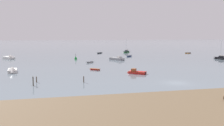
{
  "coord_description": "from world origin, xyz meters",
  "views": [
    {
      "loc": [
        -21.82,
        -40.71,
        9.1
      ],
      "look_at": [
        -5.76,
        30.56,
        0.47
      ],
      "focal_mm": 38.02,
      "sensor_mm": 36.0,
      "label": 1
    }
  ],
  "objects_px": {
    "motorboat_moored_1": "(10,58)",
    "sailboat_moored_0": "(126,52)",
    "sailboat_moored_1": "(222,58)",
    "mooring_post_left": "(84,79)",
    "mooring_post_right": "(33,81)",
    "motorboat_moored_3": "(119,59)",
    "channel_buoy": "(76,58)",
    "rowboat_moored_3": "(188,53)",
    "motorboat_moored_2": "(12,71)",
    "rowboat_moored_4": "(90,62)",
    "mooring_post_near": "(36,79)",
    "rowboat_moored_2": "(100,53)",
    "motorboat_moored_0": "(135,72)",
    "rowboat_moored_1": "(95,69)",
    "rowboat_moored_0": "(129,56)"
  },
  "relations": [
    {
      "from": "rowboat_moored_3",
      "to": "rowboat_moored_0",
      "type": "bearing_deg",
      "value": 13.22
    },
    {
      "from": "motorboat_moored_2",
      "to": "rowboat_moored_2",
      "type": "bearing_deg",
      "value": 142.57
    },
    {
      "from": "motorboat_moored_0",
      "to": "motorboat_moored_3",
      "type": "xyz_separation_m",
      "value": [
        3.98,
        30.8,
        0.04
      ]
    },
    {
      "from": "motorboat_moored_1",
      "to": "channel_buoy",
      "type": "distance_m",
      "value": 25.63
    },
    {
      "from": "rowboat_moored_0",
      "to": "rowboat_moored_3",
      "type": "relative_size",
      "value": 1.34
    },
    {
      "from": "rowboat_moored_1",
      "to": "mooring_post_left",
      "type": "distance_m",
      "value": 16.59
    },
    {
      "from": "sailboat_moored_1",
      "to": "mooring_post_near",
      "type": "relative_size",
      "value": 5.74
    },
    {
      "from": "sailboat_moored_1",
      "to": "motorboat_moored_3",
      "type": "xyz_separation_m",
      "value": [
        -38.79,
        6.03,
        -0.01
      ]
    },
    {
      "from": "motorboat_moored_0",
      "to": "motorboat_moored_1",
      "type": "xyz_separation_m",
      "value": [
        -35.82,
        44.14,
        0.04
      ]
    },
    {
      "from": "motorboat_moored_1",
      "to": "rowboat_moored_4",
      "type": "xyz_separation_m",
      "value": [
        28.32,
        -19.72,
        -0.16
      ]
    },
    {
      "from": "rowboat_moored_3",
      "to": "rowboat_moored_4",
      "type": "relative_size",
      "value": 1.05
    },
    {
      "from": "motorboat_moored_1",
      "to": "mooring_post_near",
      "type": "bearing_deg",
      "value": -21.42
    },
    {
      "from": "sailboat_moored_1",
      "to": "channel_buoy",
      "type": "distance_m",
      "value": 55.35
    },
    {
      "from": "rowboat_moored_0",
      "to": "rowboat_moored_2",
      "type": "xyz_separation_m",
      "value": [
        -9.35,
        20.39,
        -0.03
      ]
    },
    {
      "from": "rowboat_moored_3",
      "to": "motorboat_moored_2",
      "type": "xyz_separation_m",
      "value": [
        -74.45,
        -46.2,
        0.13
      ]
    },
    {
      "from": "motorboat_moored_1",
      "to": "mooring_post_right",
      "type": "distance_m",
      "value": 54.85
    },
    {
      "from": "sailboat_moored_0",
      "to": "motorboat_moored_3",
      "type": "distance_m",
      "value": 38.11
    },
    {
      "from": "motorboat_moored_3",
      "to": "channel_buoy",
      "type": "height_order",
      "value": "channel_buoy"
    },
    {
      "from": "motorboat_moored_1",
      "to": "rowboat_moored_3",
      "type": "distance_m",
      "value": 82.26
    },
    {
      "from": "sailboat_moored_0",
      "to": "rowboat_moored_3",
      "type": "distance_m",
      "value": 31.08
    },
    {
      "from": "sailboat_moored_1",
      "to": "mooring_post_right",
      "type": "relative_size",
      "value": 3.89
    },
    {
      "from": "mooring_post_left",
      "to": "rowboat_moored_0",
      "type": "bearing_deg",
      "value": 64.41
    },
    {
      "from": "mooring_post_left",
      "to": "motorboat_moored_2",
      "type": "bearing_deg",
      "value": 134.41
    },
    {
      "from": "rowboat_moored_3",
      "to": "mooring_post_near",
      "type": "height_order",
      "value": "mooring_post_near"
    },
    {
      "from": "rowboat_moored_0",
      "to": "mooring_post_near",
      "type": "xyz_separation_m",
      "value": [
        -33.72,
        -49.54,
        0.37
      ]
    },
    {
      "from": "motorboat_moored_0",
      "to": "mooring_post_left",
      "type": "xyz_separation_m",
      "value": [
        -12.91,
        -8.05,
        0.34
      ]
    },
    {
      "from": "rowboat_moored_0",
      "to": "rowboat_moored_1",
      "type": "distance_m",
      "value": 41.21
    },
    {
      "from": "motorboat_moored_0",
      "to": "mooring_post_left",
      "type": "height_order",
      "value": "mooring_post_left"
    },
    {
      "from": "motorboat_moored_3",
      "to": "mooring_post_left",
      "type": "relative_size",
      "value": 4.85
    },
    {
      "from": "rowboat_moored_3",
      "to": "motorboat_moored_2",
      "type": "height_order",
      "value": "motorboat_moored_2"
    },
    {
      "from": "rowboat_moored_1",
      "to": "motorboat_moored_3",
      "type": "relative_size",
      "value": 0.44
    },
    {
      "from": "rowboat_moored_4",
      "to": "mooring_post_near",
      "type": "height_order",
      "value": "mooring_post_near"
    },
    {
      "from": "rowboat_moored_2",
      "to": "rowboat_moored_3",
      "type": "relative_size",
      "value": 1.07
    },
    {
      "from": "sailboat_moored_0",
      "to": "mooring_post_left",
      "type": "distance_m",
      "value": 80.44
    },
    {
      "from": "sailboat_moored_0",
      "to": "mooring_post_right",
      "type": "relative_size",
      "value": 3.98
    },
    {
      "from": "rowboat_moored_1",
      "to": "mooring_post_left",
      "type": "height_order",
      "value": "mooring_post_left"
    },
    {
      "from": "mooring_post_left",
      "to": "mooring_post_near",
      "type": "bearing_deg",
      "value": 165.52
    },
    {
      "from": "mooring_post_left",
      "to": "motorboat_moored_0",
      "type": "bearing_deg",
      "value": 31.95
    },
    {
      "from": "sailboat_moored_1",
      "to": "mooring_post_left",
      "type": "distance_m",
      "value": 64.63
    },
    {
      "from": "channel_buoy",
      "to": "mooring_post_right",
      "type": "distance_m",
      "value": 47.01
    },
    {
      "from": "motorboat_moored_0",
      "to": "rowboat_moored_3",
      "type": "xyz_separation_m",
      "value": [
        45.82,
        54.2,
        -0.12
      ]
    },
    {
      "from": "mooring_post_near",
      "to": "mooring_post_left",
      "type": "bearing_deg",
      "value": -14.48
    },
    {
      "from": "rowboat_moored_1",
      "to": "motorboat_moored_3",
      "type": "xyz_separation_m",
      "value": [
        12.28,
        22.92,
        0.18
      ]
    },
    {
      "from": "motorboat_moored_2",
      "to": "motorboat_moored_0",
      "type": "bearing_deg",
      "value": 66.01
    },
    {
      "from": "sailboat_moored_0",
      "to": "mooring_post_near",
      "type": "relative_size",
      "value": 5.88
    },
    {
      "from": "sailboat_moored_0",
      "to": "rowboat_moored_4",
      "type": "bearing_deg",
      "value": 6.1
    },
    {
      "from": "motorboat_moored_1",
      "to": "motorboat_moored_2",
      "type": "bearing_deg",
      "value": -25.85
    },
    {
      "from": "motorboat_moored_1",
      "to": "rowboat_moored_2",
      "type": "xyz_separation_m",
      "value": [
        38.38,
        20.03,
        -0.14
      ]
    },
    {
      "from": "motorboat_moored_1",
      "to": "sailboat_moored_0",
      "type": "xyz_separation_m",
      "value": [
        53.11,
        22.36,
        0.02
      ]
    },
    {
      "from": "mooring_post_left",
      "to": "rowboat_moored_4",
      "type": "bearing_deg",
      "value": 80.53
    }
  ]
}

